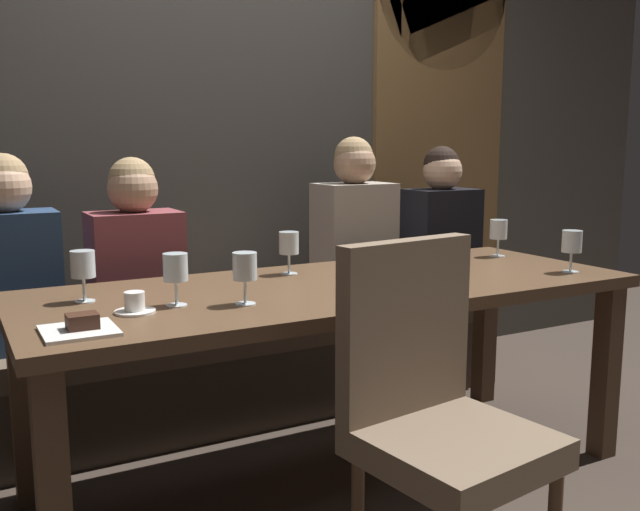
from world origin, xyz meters
The scene contains 18 objects.
ground centered at (0.00, 0.00, 0.00)m, with size 9.00×9.00×0.00m, color #382D26.
back_wall_tiled centered at (0.00, 1.22, 1.50)m, with size 6.00×0.12×3.00m, color #4C4944.
arched_door centered at (1.35, 1.15, 1.36)m, with size 0.90×0.05×2.55m.
dining_table centered at (0.00, 0.00, 0.65)m, with size 2.20×0.84×0.74m.
banquette_bench centered at (0.00, 0.70, 0.23)m, with size 2.50×0.44×0.45m.
chair_near_side centered at (-0.12, -0.72, 0.56)m, with size 0.50×0.50×0.98m.
diner_redhead centered at (-1.01, 0.73, 0.80)m, with size 0.36×0.24×0.75m.
diner_bearded centered at (-0.55, 0.68, 0.80)m, with size 0.36×0.24×0.73m.
diner_far_end centered at (0.50, 0.70, 0.84)m, with size 0.36×0.24×0.82m.
diner_near_end centered at (1.04, 0.72, 0.82)m, with size 0.36×0.24×0.77m.
wine_glass_center_back centered at (-0.07, 0.24, 0.85)m, with size 0.08×0.08×0.16m.
wine_glass_end_left centered at (0.91, -0.25, 0.85)m, with size 0.08×0.08×0.16m.
wine_glass_far_left centered at (0.93, 0.18, 0.85)m, with size 0.08×0.08×0.16m.
wine_glass_near_left centered at (-0.61, -0.07, 0.86)m, with size 0.08×0.08×0.16m.
wine_glass_far_right centered at (-0.85, 0.12, 0.86)m, with size 0.08×0.08×0.16m.
wine_glass_end_right centered at (-0.41, -0.15, 0.86)m, with size 0.08×0.08×0.16m.
espresso_cup centered at (-0.74, -0.10, 0.77)m, with size 0.12×0.12×0.06m.
dessert_plate centered at (-0.93, -0.25, 0.75)m, with size 0.19×0.19×0.05m.
Camera 1 is at (-1.23, -2.12, 1.23)m, focal length 39.09 mm.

